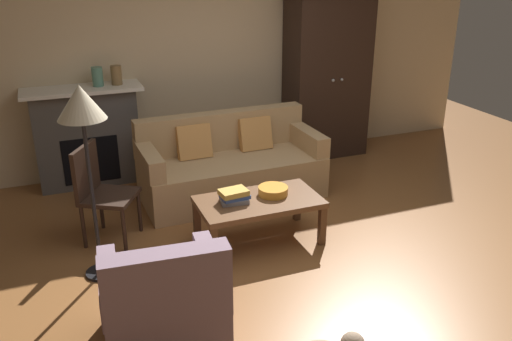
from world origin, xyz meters
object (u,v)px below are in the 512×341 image
(couch, at_px, (230,167))
(floor_lamp, at_px, (82,114))
(fireplace, at_px, (87,136))
(mantel_vase_jade, at_px, (97,77))
(armchair_near_left, at_px, (165,308))
(side_chair_wooden, at_px, (99,188))
(coffee_table, at_px, (259,205))
(book_stack, at_px, (234,196))
(mantel_vase_bronze, at_px, (116,75))
(armoire, at_px, (327,76))
(fruit_bowl, at_px, (273,191))

(couch, distance_m, floor_lamp, 2.14)
(fireplace, xyz_separation_m, mantel_vase_jade, (0.18, -0.02, 0.65))
(couch, distance_m, armchair_near_left, 2.49)
(fireplace, height_order, side_chair_wooden, fireplace)
(armchair_near_left, bearing_deg, floor_lamp, 105.65)
(coffee_table, xyz_separation_m, book_stack, (-0.22, 0.03, 0.11))
(mantel_vase_bronze, height_order, side_chair_wooden, mantel_vase_bronze)
(armchair_near_left, bearing_deg, fireplace, 93.15)
(book_stack, bearing_deg, floor_lamp, -177.19)
(armoire, relative_size, couch, 1.05)
(mantel_vase_jade, distance_m, mantel_vase_bronze, 0.20)
(fruit_bowl, bearing_deg, book_stack, -176.78)
(mantel_vase_jade, height_order, armchair_near_left, mantel_vase_jade)
(fireplace, xyz_separation_m, armoire, (2.95, -0.08, 0.45))
(coffee_table, height_order, armchair_near_left, armchair_near_left)
(mantel_vase_jade, distance_m, armchair_near_left, 3.18)
(fruit_bowl, xyz_separation_m, armchair_near_left, (-1.27, -1.16, -0.14))
(fruit_bowl, bearing_deg, fireplace, 127.06)
(armoire, xyz_separation_m, mantel_vase_jade, (-2.77, 0.06, 0.20))
(fruit_bowl, bearing_deg, coffee_table, -162.62)
(couch, xyz_separation_m, coffee_table, (-0.10, -1.07, 0.05))
(mantel_vase_jade, bearing_deg, coffee_table, -60.42)
(fireplace, distance_m, couch, 1.66)
(mantel_vase_jade, xyz_separation_m, floor_lamp, (-0.31, -1.97, 0.15))
(couch, xyz_separation_m, floor_lamp, (-1.51, -1.10, 1.05))
(coffee_table, xyz_separation_m, fruit_bowl, (0.16, 0.05, 0.09))
(book_stack, height_order, floor_lamp, floor_lamp)
(couch, relative_size, mantel_vase_bronze, 9.30)
(fruit_bowl, xyz_separation_m, mantel_vase_jade, (-1.26, 1.89, 0.77))
(coffee_table, xyz_separation_m, armchair_near_left, (-1.11, -1.11, -0.05))
(coffee_table, relative_size, side_chair_wooden, 1.22)
(coffee_table, distance_m, armchair_near_left, 1.57)
(armoire, distance_m, book_stack, 2.70)
(couch, bearing_deg, floor_lamp, -143.95)
(coffee_table, bearing_deg, fireplace, 123.20)
(fireplace, xyz_separation_m, couch, (1.38, -0.89, -0.25))
(fireplace, height_order, mantel_vase_bronze, mantel_vase_bronze)
(armchair_near_left, xyz_separation_m, side_chair_wooden, (-0.20, 1.68, 0.20))
(book_stack, xyz_separation_m, mantel_vase_jade, (-0.87, 1.91, 0.74))
(armoire, height_order, couch, armoire)
(fireplace, relative_size, mantel_vase_bronze, 6.06)
(book_stack, bearing_deg, mantel_vase_bronze, 109.47)
(mantel_vase_jade, relative_size, armchair_near_left, 0.24)
(fireplace, bearing_deg, book_stack, -61.30)
(couch, xyz_separation_m, book_stack, (-0.32, -1.04, 0.16))
(mantel_vase_jade, xyz_separation_m, side_chair_wooden, (-0.21, -1.36, -0.71))
(fruit_bowl, distance_m, mantel_vase_bronze, 2.30)
(armoire, bearing_deg, mantel_vase_jade, 178.76)
(armoire, relative_size, coffee_table, 1.85)
(armoire, relative_size, fruit_bowl, 7.46)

